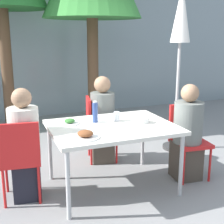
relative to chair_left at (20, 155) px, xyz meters
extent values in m
plane|color=gray|center=(0.98, -0.04, -0.51)|extent=(24.00, 24.00, 0.00)
cube|color=#89999E|center=(0.98, 3.62, 0.99)|extent=(10.00, 0.20, 3.00)
cube|color=silver|center=(0.98, -0.04, 0.20)|extent=(1.34, 1.02, 0.04)
cylinder|color=#B7B7B7|center=(0.37, -0.49, -0.17)|extent=(0.04, 0.04, 0.69)
cylinder|color=#B7B7B7|center=(1.59, -0.49, -0.17)|extent=(0.04, 0.04, 0.69)
cylinder|color=#B7B7B7|center=(0.37, 0.41, -0.17)|extent=(0.04, 0.04, 0.69)
cylinder|color=#B7B7B7|center=(1.59, 0.41, -0.17)|extent=(0.04, 0.04, 0.69)
cube|color=red|center=(0.01, 0.08, -0.08)|extent=(0.45, 0.45, 0.04)
cube|color=red|center=(-0.01, -0.10, 0.15)|extent=(0.40, 0.08, 0.42)
cylinder|color=red|center=(-0.14, 0.27, -0.31)|extent=(0.03, 0.03, 0.41)
cylinder|color=red|center=(0.20, 0.23, -0.31)|extent=(0.03, 0.03, 0.41)
cylinder|color=red|center=(-0.18, -0.07, -0.31)|extent=(0.03, 0.03, 0.41)
cylinder|color=red|center=(0.16, -0.11, -0.31)|extent=(0.03, 0.03, 0.41)
cube|color=black|center=(0.06, 0.07, -0.29)|extent=(0.31, 0.31, 0.45)
cylinder|color=beige|center=(0.06, 0.07, 0.20)|extent=(0.31, 0.31, 0.53)
sphere|color=#9E7556|center=(0.06, 0.07, 0.57)|extent=(0.20, 0.20, 0.20)
cube|color=red|center=(1.95, -0.14, -0.08)|extent=(0.44, 0.44, 0.04)
cube|color=red|center=(1.97, 0.04, 0.15)|extent=(0.40, 0.08, 0.42)
cylinder|color=red|center=(2.10, -0.33, -0.31)|extent=(0.03, 0.03, 0.41)
cylinder|color=red|center=(1.76, -0.29, -0.31)|extent=(0.03, 0.03, 0.41)
cylinder|color=red|center=(2.13, 0.01, -0.31)|extent=(0.03, 0.03, 0.41)
cylinder|color=red|center=(1.79, 0.05, -0.31)|extent=(0.03, 0.03, 0.41)
cube|color=#473D33|center=(1.90, -0.13, -0.29)|extent=(0.33, 0.33, 0.45)
cylinder|color=slate|center=(1.90, -0.13, 0.18)|extent=(0.34, 0.34, 0.48)
sphere|color=#9E7556|center=(1.90, -0.13, 0.53)|extent=(0.21, 0.21, 0.21)
cube|color=red|center=(1.15, 0.77, -0.08)|extent=(0.47, 0.47, 0.04)
cube|color=red|center=(0.97, 0.81, 0.15)|extent=(0.12, 0.40, 0.42)
cylinder|color=red|center=(1.35, 0.90, -0.31)|extent=(0.03, 0.03, 0.41)
cylinder|color=red|center=(1.28, 0.57, -0.31)|extent=(0.03, 0.03, 0.41)
cylinder|color=red|center=(1.02, 0.97, -0.31)|extent=(0.03, 0.03, 0.41)
cylinder|color=red|center=(0.95, 0.64, -0.31)|extent=(0.03, 0.03, 0.41)
cube|color=#473D33|center=(1.14, 0.72, -0.29)|extent=(0.34, 0.34, 0.45)
cylinder|color=slate|center=(1.14, 0.72, 0.19)|extent=(0.32, 0.32, 0.50)
sphere|color=#9E7556|center=(1.14, 0.72, 0.55)|extent=(0.22, 0.22, 0.22)
cylinder|color=#333333|center=(2.32, 0.77, -0.49)|extent=(0.36, 0.36, 0.05)
cylinder|color=#BCBCBC|center=(2.32, 0.77, 0.68)|extent=(0.04, 0.04, 2.38)
cone|color=silver|center=(2.32, 0.77, 1.47)|extent=(0.28, 0.28, 0.80)
cylinder|color=white|center=(0.59, -0.34, 0.22)|extent=(0.28, 0.28, 0.01)
ellipsoid|color=brown|center=(0.59, -0.34, 0.26)|extent=(0.15, 0.15, 0.06)
cylinder|color=white|center=(0.56, 0.18, 0.22)|extent=(0.21, 0.21, 0.01)
ellipsoid|color=#33702D|center=(0.56, 0.18, 0.25)|extent=(0.11, 0.11, 0.05)
cylinder|color=#334C8E|center=(0.85, 0.15, 0.33)|extent=(0.06, 0.06, 0.23)
cylinder|color=white|center=(0.85, 0.15, 0.45)|extent=(0.04, 0.04, 0.02)
cylinder|color=white|center=(1.10, 0.12, 0.27)|extent=(0.07, 0.07, 0.10)
cylinder|color=white|center=(1.34, -0.06, 0.25)|extent=(0.15, 0.15, 0.06)
cylinder|color=brown|center=(1.54, 2.35, 0.47)|extent=(0.20, 0.20, 1.97)
cylinder|color=brown|center=(0.07, 2.73, 0.54)|extent=(0.20, 0.20, 2.12)
camera|label=1|loc=(-0.20, -3.07, 1.17)|focal=50.00mm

